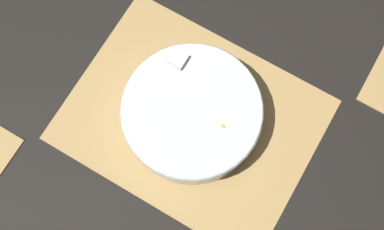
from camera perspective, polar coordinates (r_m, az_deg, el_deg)
name	(u,v)px	position (r m, az deg, el deg)	size (l,w,h in m)	color
ground_plane	(192,120)	(1.00, 0.00, -0.52)	(6.00, 6.00, 0.00)	black
bamboo_mat_center	(192,119)	(1.00, 0.00, -0.47)	(0.45, 0.35, 0.01)	#A8844C
fruit_salad_bowl	(192,113)	(0.96, -0.02, 0.20)	(0.25, 0.25, 0.08)	silver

